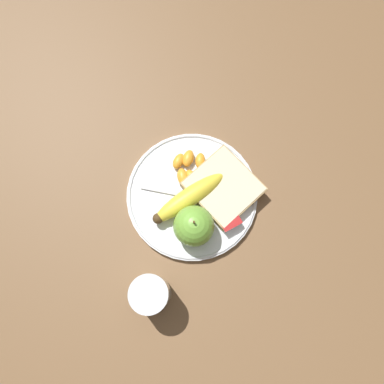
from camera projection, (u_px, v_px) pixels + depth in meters
The scene contains 14 objects.
ground_plane at pixel (192, 196), 0.72m from camera, with size 3.00×3.00×0.00m, color brown.
plate at pixel (192, 195), 0.71m from camera, with size 0.25×0.25×0.01m.
juice_glass at pixel (151, 294), 0.63m from camera, with size 0.06×0.06×0.09m.
apple at pixel (194, 226), 0.65m from camera, with size 0.07×0.07×0.08m.
banana at pixel (189, 198), 0.69m from camera, with size 0.05×0.16×0.04m.
bread_slice at pixel (223, 187), 0.70m from camera, with size 0.14×0.14×0.02m.
fork at pixel (192, 195), 0.70m from camera, with size 0.12×0.14×0.00m.
jam_packet at pixel (227, 218), 0.68m from camera, with size 0.04×0.04×0.02m.
orange_segment_0 at pixel (181, 178), 0.70m from camera, with size 0.04×0.03×0.02m.
orange_segment_1 at pixel (179, 161), 0.71m from camera, with size 0.03×0.04×0.02m.
orange_segment_2 at pixel (197, 181), 0.70m from camera, with size 0.03×0.02×0.01m.
orange_segment_3 at pixel (200, 161), 0.71m from camera, with size 0.04×0.03×0.02m.
orange_segment_4 at pixel (192, 177), 0.70m from camera, with size 0.03×0.02×0.02m.
orange_segment_5 at pixel (188, 158), 0.71m from camera, with size 0.04×0.04×0.02m.
Camera 1 is at (0.15, -0.08, 0.70)m, focal length 35.00 mm.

